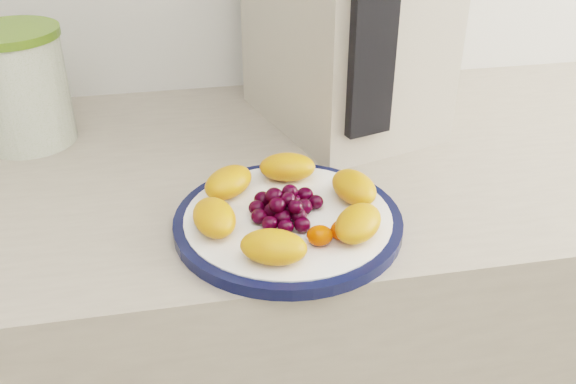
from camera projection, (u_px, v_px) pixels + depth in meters
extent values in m
cube|color=#A29684|center=(264.00, 380.00, 1.16)|extent=(3.50, 0.60, 0.90)
cylinder|color=black|center=(288.00, 222.00, 0.78)|extent=(0.28, 0.28, 0.01)
cylinder|color=white|center=(288.00, 221.00, 0.78)|extent=(0.25, 0.25, 0.02)
cylinder|color=#415B0F|center=(22.00, 91.00, 0.95)|extent=(0.16, 0.16, 0.16)
cylinder|color=#537323|center=(8.00, 33.00, 0.90)|extent=(0.17, 0.17, 0.01)
cube|color=#B1A696|center=(345.00, 5.00, 0.96)|extent=(0.29, 0.35, 0.37)
cube|color=black|center=(373.00, 33.00, 0.82)|extent=(0.07, 0.04, 0.28)
ellipsoid|color=orange|center=(354.00, 187.00, 0.80)|extent=(0.06, 0.08, 0.04)
ellipsoid|color=orange|center=(287.00, 167.00, 0.84)|extent=(0.08, 0.06, 0.04)
ellipsoid|color=orange|center=(228.00, 182.00, 0.81)|extent=(0.09, 0.09, 0.04)
ellipsoid|color=orange|center=(214.00, 217.00, 0.74)|extent=(0.06, 0.08, 0.04)
ellipsoid|color=orange|center=(274.00, 247.00, 0.69)|extent=(0.09, 0.07, 0.04)
ellipsoid|color=orange|center=(358.00, 223.00, 0.73)|extent=(0.08, 0.09, 0.04)
ellipsoid|color=black|center=(288.00, 209.00, 0.77)|extent=(0.02, 0.02, 0.02)
ellipsoid|color=black|center=(304.00, 207.00, 0.77)|extent=(0.02, 0.02, 0.02)
ellipsoid|color=black|center=(293.00, 201.00, 0.78)|extent=(0.02, 0.02, 0.02)
ellipsoid|color=black|center=(278.00, 203.00, 0.78)|extent=(0.02, 0.02, 0.02)
ellipsoid|color=black|center=(272.00, 211.00, 0.76)|extent=(0.02, 0.02, 0.02)
ellipsoid|color=black|center=(283.00, 217.00, 0.75)|extent=(0.02, 0.02, 0.02)
ellipsoid|color=black|center=(299.00, 216.00, 0.75)|extent=(0.02, 0.02, 0.02)
ellipsoid|color=black|center=(316.00, 202.00, 0.78)|extent=(0.02, 0.02, 0.02)
ellipsoid|color=black|center=(305.00, 195.00, 0.79)|extent=(0.02, 0.02, 0.02)
ellipsoid|color=black|center=(290.00, 193.00, 0.80)|extent=(0.02, 0.02, 0.02)
ellipsoid|color=black|center=(275.00, 195.00, 0.80)|extent=(0.02, 0.02, 0.02)
ellipsoid|color=black|center=(263.00, 199.00, 0.78)|extent=(0.02, 0.02, 0.02)
ellipsoid|color=black|center=(257.00, 208.00, 0.77)|extent=(0.02, 0.02, 0.02)
ellipsoid|color=black|center=(259.00, 216.00, 0.75)|extent=(0.02, 0.02, 0.02)
ellipsoid|color=black|center=(270.00, 224.00, 0.74)|extent=(0.02, 0.02, 0.02)
ellipsoid|color=black|center=(286.00, 227.00, 0.73)|extent=(0.02, 0.02, 0.02)
ellipsoid|color=black|center=(302.00, 225.00, 0.74)|extent=(0.02, 0.02, 0.02)
ellipsoid|color=black|center=(288.00, 200.00, 0.76)|extent=(0.02, 0.02, 0.02)
ellipsoid|color=black|center=(290.00, 192.00, 0.78)|extent=(0.02, 0.02, 0.02)
ellipsoid|color=black|center=(274.00, 196.00, 0.77)|extent=(0.02, 0.02, 0.02)
ellipsoid|color=black|center=(277.00, 205.00, 0.75)|extent=(0.02, 0.02, 0.02)
ellipsoid|color=black|center=(296.00, 207.00, 0.75)|extent=(0.02, 0.02, 0.02)
ellipsoid|color=#D93703|center=(320.00, 236.00, 0.71)|extent=(0.03, 0.03, 0.02)
ellipsoid|color=#D93703|center=(342.00, 230.00, 0.72)|extent=(0.04, 0.04, 0.02)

